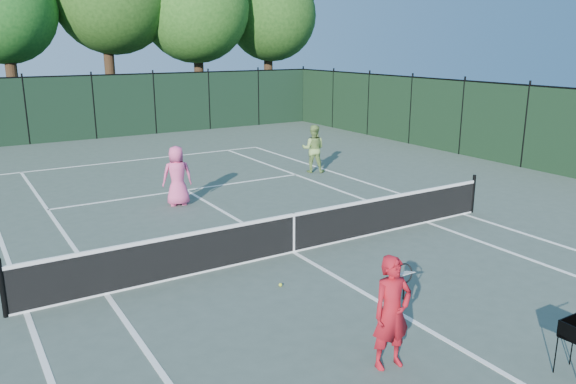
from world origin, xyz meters
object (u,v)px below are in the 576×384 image
player_pink (177,176)px  player_green (313,149)px  coach (392,312)px  loose_ball_midcourt (280,285)px

player_pink → player_green: size_ratio=1.01×
coach → player_pink: size_ratio=0.98×
coach → player_green: 12.57m
player_pink → player_green: (5.69, 1.48, -0.01)m
coach → player_green: player_green is taller
player_pink → loose_ball_midcourt: size_ratio=25.31×
coach → player_pink: player_pink is taller
loose_ball_midcourt → player_green: bearing=52.2°
player_pink → player_green: 5.88m
player_green → player_pink: bearing=52.3°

